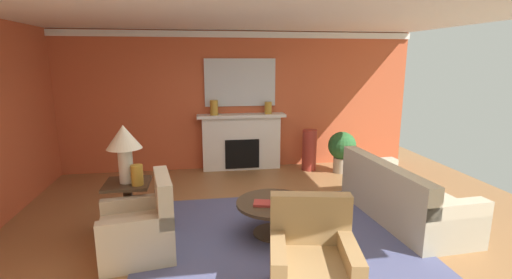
% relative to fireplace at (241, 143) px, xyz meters
% --- Properties ---
extents(ground_plane, '(9.00, 9.00, 0.00)m').
position_rel_fireplace_xyz_m(ground_plane, '(-0.12, -2.75, -0.55)').
color(ground_plane, olive).
extents(wall_fireplace, '(7.52, 0.12, 2.81)m').
position_rel_fireplace_xyz_m(wall_fireplace, '(-0.12, 0.21, 0.86)').
color(wall_fireplace, '#C65633').
rests_on(wall_fireplace, ground_plane).
extents(ceiling_panel, '(7.52, 6.41, 0.06)m').
position_rel_fireplace_xyz_m(ceiling_panel, '(-0.12, -2.45, 2.29)').
color(ceiling_panel, white).
extents(crown_moulding, '(7.52, 0.08, 0.12)m').
position_rel_fireplace_xyz_m(crown_moulding, '(-0.12, 0.13, 2.18)').
color(crown_moulding, white).
extents(area_rug, '(3.46, 2.72, 0.01)m').
position_rel_fireplace_xyz_m(area_rug, '(0.06, -3.02, -0.54)').
color(area_rug, '#4C517A').
rests_on(area_rug, ground_plane).
extents(fireplace, '(1.80, 0.35, 1.16)m').
position_rel_fireplace_xyz_m(fireplace, '(0.00, 0.00, 0.00)').
color(fireplace, white).
rests_on(fireplace, ground_plane).
extents(mantel_mirror, '(1.45, 0.04, 0.96)m').
position_rel_fireplace_xyz_m(mantel_mirror, '(0.00, 0.12, 1.24)').
color(mantel_mirror, silver).
extents(sofa, '(1.03, 2.15, 0.85)m').
position_rel_fireplace_xyz_m(sofa, '(1.95, -2.83, -0.25)').
color(sofa, '#BCB299').
rests_on(sofa, ground_plane).
extents(armchair_near_window, '(0.92, 0.92, 0.95)m').
position_rel_fireplace_xyz_m(armchair_near_window, '(-1.58, -3.28, -0.24)').
color(armchair_near_window, '#C1B293').
rests_on(armchair_near_window, ground_plane).
extents(armchair_facing_fireplace, '(0.94, 0.94, 0.95)m').
position_rel_fireplace_xyz_m(armchair_facing_fireplace, '(0.14, -4.36, -0.24)').
color(armchair_facing_fireplace, '#9E7A4C').
rests_on(armchair_facing_fireplace, ground_plane).
extents(coffee_table, '(1.00, 1.00, 0.45)m').
position_rel_fireplace_xyz_m(coffee_table, '(0.06, -3.02, -0.21)').
color(coffee_table, '#3D2D1E').
rests_on(coffee_table, ground_plane).
extents(side_table, '(0.56, 0.56, 0.70)m').
position_rel_fireplace_xyz_m(side_table, '(-1.81, -2.67, -0.15)').
color(side_table, '#3D2D1E').
rests_on(side_table, ground_plane).
extents(table_lamp, '(0.44, 0.44, 0.75)m').
position_rel_fireplace_xyz_m(table_lamp, '(-1.81, -2.67, 0.68)').
color(table_lamp, beige).
rests_on(table_lamp, side_table).
extents(vase_mantel_left, '(0.16, 0.16, 0.30)m').
position_rel_fireplace_xyz_m(vase_mantel_left, '(-0.55, -0.05, 0.76)').
color(vase_mantel_left, '#B7892D').
rests_on(vase_mantel_left, fireplace).
extents(vase_tall_corner, '(0.30, 0.30, 0.84)m').
position_rel_fireplace_xyz_m(vase_tall_corner, '(1.37, -0.30, -0.13)').
color(vase_tall_corner, '#9E3328').
rests_on(vase_tall_corner, ground_plane).
extents(vase_mantel_right, '(0.15, 0.15, 0.24)m').
position_rel_fireplace_xyz_m(vase_mantel_right, '(0.55, -0.05, 0.73)').
color(vase_mantel_right, '#B7892D').
rests_on(vase_mantel_right, fireplace).
extents(vase_on_side_table, '(0.15, 0.15, 0.26)m').
position_rel_fireplace_xyz_m(vase_on_side_table, '(-1.66, -2.79, 0.28)').
color(vase_on_side_table, '#B7892D').
rests_on(vase_on_side_table, side_table).
extents(book_red_cover, '(0.26, 0.24, 0.03)m').
position_rel_fireplace_xyz_m(book_red_cover, '(-0.11, -3.08, -0.08)').
color(book_red_cover, maroon).
rests_on(book_red_cover, coffee_table).
extents(book_art_folio, '(0.23, 0.18, 0.05)m').
position_rel_fireplace_xyz_m(book_art_folio, '(0.14, -3.15, -0.04)').
color(book_art_folio, navy).
rests_on(book_art_folio, coffee_table).
extents(potted_plant, '(0.56, 0.56, 0.83)m').
position_rel_fireplace_xyz_m(potted_plant, '(1.97, -0.56, -0.06)').
color(potted_plant, '#BCB29E').
rests_on(potted_plant, ground_plane).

